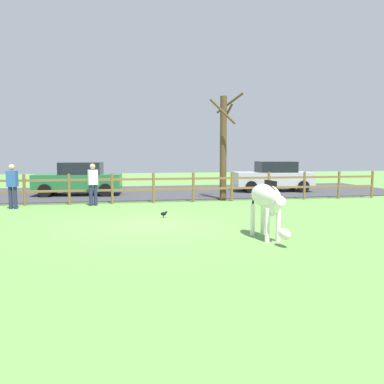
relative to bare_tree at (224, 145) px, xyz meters
The scene contains 10 objects.
ground_plane 6.99m from the bare_tree, 124.75° to the right, with size 60.00×60.00×0.00m, color #5B8C42.
parking_asphalt 5.91m from the bare_tree, 133.75° to the left, with size 28.00×7.40×0.05m, color #38383D.
paddock_fence 4.27m from the bare_tree, behind, with size 21.79×0.11×1.23m.
bare_tree is the anchor object (origin of this frame).
zebra 8.04m from the bare_tree, 97.77° to the right, with size 0.59×1.94×1.41m.
crow_on_grass 5.70m from the bare_tree, 126.34° to the right, with size 0.21×0.10×0.20m.
parked_car_silver 4.96m from the bare_tree, 40.71° to the left, with size 4.15×2.19×1.56m.
parked_car_green 7.12m from the bare_tree, 154.99° to the left, with size 4.14×2.17×1.56m.
visitor_left_of_tree 5.72m from the bare_tree, behind, with size 0.40×0.31×1.64m.
visitor_right_of_tree 8.52m from the bare_tree, behind, with size 0.40×0.30×1.64m.
Camera 1 is at (-0.84, -11.36, 2.04)m, focal length 37.45 mm.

